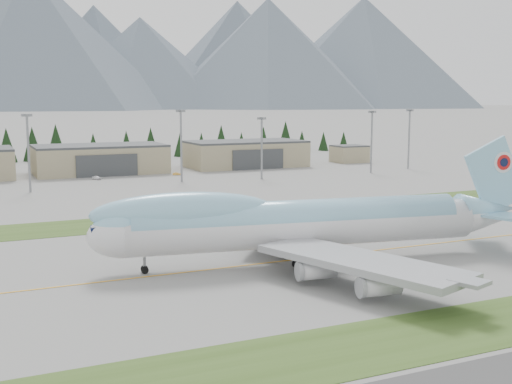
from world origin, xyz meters
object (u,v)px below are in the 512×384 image
boeing_747_freighter (300,222)px  hangar_center (100,159)px  hangar_right (245,154)px  service_vehicle_b (177,175)px  service_vehicle_a (97,180)px  service_vehicle_c (274,168)px

boeing_747_freighter → hangar_center: 151.89m
boeing_747_freighter → hangar_center: (-4.12, 151.82, -1.51)m
hangar_right → service_vehicle_b: bearing=-151.9°
service_vehicle_a → hangar_right: bearing=-6.9°
service_vehicle_b → boeing_747_freighter: bearing=-171.0°
service_vehicle_a → boeing_747_freighter: bearing=-110.4°
boeing_747_freighter → service_vehicle_c: boeing_747_freighter is taller
hangar_center → hangar_right: (60.00, 0.00, 0.00)m
boeing_747_freighter → hangar_right: size_ratio=1.66×
hangar_center → service_vehicle_b: size_ratio=15.25×
boeing_747_freighter → service_vehicle_a: boeing_747_freighter is taller
boeing_747_freighter → service_vehicle_b: size_ratio=25.37×
service_vehicle_b → hangar_right: bearing=-44.3°
service_vehicle_b → service_vehicle_c: 44.52m
hangar_center → service_vehicle_b: hangar_center is taller
hangar_right → service_vehicle_c: (8.04, -11.09, -5.39)m
hangar_center → service_vehicle_a: hangar_center is taller
boeing_747_freighter → hangar_center: bearing=100.9°
service_vehicle_b → service_vehicle_c: (43.80, 7.97, 0.00)m
boeing_747_freighter → service_vehicle_a: bearing=103.4°
hangar_center → boeing_747_freighter: bearing=-88.4°
hangar_right → hangar_center: bearing=180.0°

